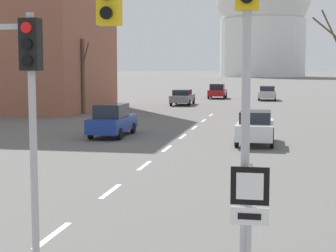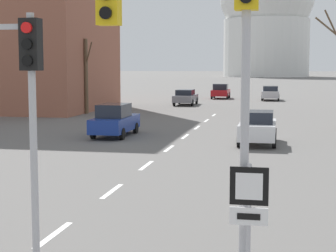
% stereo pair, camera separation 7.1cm
% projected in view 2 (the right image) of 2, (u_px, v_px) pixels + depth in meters
% --- Properties ---
extents(lane_stripe_1, '(0.16, 2.00, 0.01)m').
position_uv_depth(lane_stripe_1, '(54.00, 235.00, 12.64)').
color(lane_stripe_1, silver).
rests_on(lane_stripe_1, ground_plane).
extents(lane_stripe_2, '(0.16, 2.00, 0.01)m').
position_uv_depth(lane_stripe_2, '(112.00, 191.00, 17.03)').
color(lane_stripe_2, silver).
rests_on(lane_stripe_2, ground_plane).
extents(lane_stripe_3, '(0.16, 2.00, 0.01)m').
position_uv_depth(lane_stripe_3, '(146.00, 165.00, 21.42)').
color(lane_stripe_3, silver).
rests_on(lane_stripe_3, ground_plane).
extents(lane_stripe_4, '(0.16, 2.00, 0.01)m').
position_uv_depth(lane_stripe_4, '(169.00, 148.00, 25.81)').
color(lane_stripe_4, silver).
rests_on(lane_stripe_4, ground_plane).
extents(lane_stripe_5, '(0.16, 2.00, 0.01)m').
position_uv_depth(lane_stripe_5, '(185.00, 136.00, 30.20)').
color(lane_stripe_5, silver).
rests_on(lane_stripe_5, ground_plane).
extents(lane_stripe_6, '(0.16, 2.00, 0.01)m').
position_uv_depth(lane_stripe_6, '(197.00, 127.00, 34.59)').
color(lane_stripe_6, silver).
rests_on(lane_stripe_6, ground_plane).
extents(lane_stripe_7, '(0.16, 2.00, 0.01)m').
position_uv_depth(lane_stripe_7, '(206.00, 121.00, 38.98)').
color(lane_stripe_7, silver).
rests_on(lane_stripe_7, ground_plane).
extents(lane_stripe_8, '(0.16, 2.00, 0.01)m').
position_uv_depth(lane_stripe_8, '(214.00, 115.00, 43.36)').
color(lane_stripe_8, silver).
rests_on(lane_stripe_8, ground_plane).
extents(traffic_signal_near_right, '(2.56, 0.34, 5.70)m').
position_uv_depth(traffic_signal_near_right, '(198.00, 31.00, 8.76)').
color(traffic_signal_near_right, '#B2B2B7').
rests_on(traffic_signal_near_right, ground_plane).
extents(route_sign_post, '(0.60, 0.08, 2.29)m').
position_uv_depth(route_sign_post, '(249.00, 211.00, 8.74)').
color(route_sign_post, '#B2B2B7').
rests_on(route_sign_post, ground_plane).
extents(sedan_near_left, '(1.79, 4.18, 1.62)m').
position_uv_depth(sedan_near_left, '(258.00, 127.00, 27.17)').
color(sedan_near_left, silver).
rests_on(sedan_near_left, ground_plane).
extents(sedan_near_right, '(1.93, 4.58, 1.50)m').
position_uv_depth(sedan_near_right, '(185.00, 97.00, 54.40)').
color(sedan_near_right, slate).
rests_on(sedan_near_right, ground_plane).
extents(sedan_mid_centre, '(1.75, 4.44, 1.76)m').
position_uv_depth(sedan_mid_centre, '(115.00, 120.00, 30.22)').
color(sedan_mid_centre, navy).
rests_on(sedan_mid_centre, ground_plane).
extents(sedan_far_left, '(1.93, 4.14, 1.57)m').
position_uv_depth(sedan_far_left, '(271.00, 93.00, 61.85)').
color(sedan_far_left, '#B7B7BC').
rests_on(sedan_far_left, ground_plane).
extents(sedan_far_right, '(1.97, 4.06, 1.71)m').
position_uv_depth(sedan_far_right, '(221.00, 91.00, 65.10)').
color(sedan_far_right, maroon).
rests_on(sedan_far_right, ground_plane).
extents(bare_tree_left_near, '(2.78, 2.22, 6.96)m').
position_uv_depth(bare_tree_left_near, '(86.00, 72.00, 44.40)').
color(bare_tree_left_near, brown).
rests_on(bare_tree_left_near, ground_plane).
extents(capitol_dome, '(33.22, 33.22, 46.92)m').
position_uv_depth(capitol_dome, '(267.00, 11.00, 195.85)').
color(capitol_dome, silver).
rests_on(capitol_dome, ground_plane).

